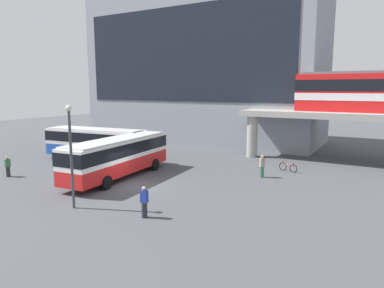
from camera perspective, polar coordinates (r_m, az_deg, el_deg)
name	(u,v)px	position (r m, az deg, el deg)	size (l,w,h in m)	color
ground_plane	(199,162)	(34.31, 1.22, -2.96)	(120.00, 120.00, 0.00)	#47494F
station_building	(203,66)	(49.39, 1.85, 12.69)	(31.79, 11.98, 20.52)	gray
bus_main	(118,154)	(28.56, -11.93, -1.53)	(3.41, 11.21, 3.22)	red
bus_secondary	(97,141)	(35.80, -15.28, 0.46)	(11.24, 3.67, 3.22)	#1E4CB2
bicycle_red	(288,167)	(31.54, 15.41, -3.69)	(1.72, 0.62, 1.04)	black
pedestrian_walking_across	(144,203)	(19.87, -7.80, -9.48)	(0.42, 0.32, 1.80)	#26262D
pedestrian_waiting_near_stop	(262,167)	(28.87, 11.35, -3.67)	(0.44, 0.48, 1.83)	#33663F
pedestrian_by_bike_rack	(8,167)	(32.26, -27.86, -3.36)	(0.32, 0.44, 1.69)	#26262D
lamp_post	(71,148)	(21.73, -19.18, -0.66)	(0.36, 0.36, 6.20)	#3F3F44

